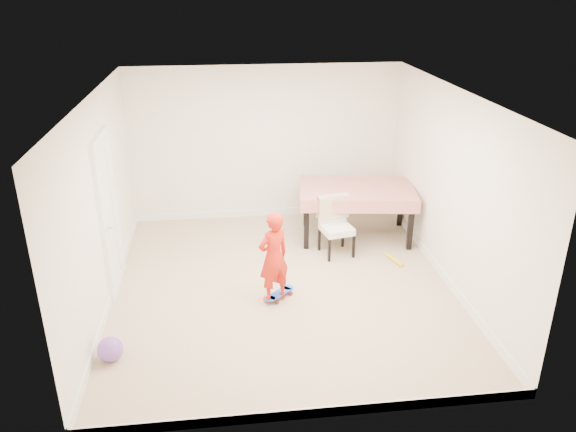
{
  "coord_description": "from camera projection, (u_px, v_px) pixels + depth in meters",
  "views": [
    {
      "loc": [
        -0.73,
        -6.59,
        3.87
      ],
      "look_at": [
        0.1,
        0.2,
        0.95
      ],
      "focal_mm": 35.0,
      "sensor_mm": 36.0,
      "label": 1
    }
  ],
  "objects": [
    {
      "name": "foam_toy",
      "position": [
        394.0,
        260.0,
        8.27
      ],
      "size": [
        0.18,
        0.4,
        0.06
      ],
      "primitive_type": "cylinder",
      "rotation": [
        1.57,
        0.0,
        0.31
      ],
      "color": "yellow",
      "rests_on": "ground"
    },
    {
      "name": "baseboard_right",
      "position": [
        441.0,
        273.0,
        7.84
      ],
      "size": [
        0.02,
        5.0,
        0.12
      ],
      "primitive_type": "cube",
      "color": "white",
      "rests_on": "ground"
    },
    {
      "name": "baseboard_back",
      "position": [
        267.0,
        212.0,
        9.87
      ],
      "size": [
        4.5,
        0.02,
        0.12
      ],
      "primitive_type": "cube",
      "color": "white",
      "rests_on": "ground"
    },
    {
      "name": "baseboard_left",
      "position": [
        113.0,
        293.0,
        7.35
      ],
      "size": [
        0.02,
        5.0,
        0.12
      ],
      "primitive_type": "cube",
      "color": "white",
      "rests_on": "ground"
    },
    {
      "name": "dining_chair",
      "position": [
        337.0,
        227.0,
        8.34
      ],
      "size": [
        0.6,
        0.66,
        0.89
      ],
      "primitive_type": null,
      "rotation": [
        0.0,
        0.0,
        0.21
      ],
      "color": "white",
      "rests_on": "ground"
    },
    {
      "name": "wall_left",
      "position": [
        101.0,
        205.0,
        6.86
      ],
      "size": [
        0.04,
        5.0,
        2.6
      ],
      "primitive_type": "cube",
      "color": "white",
      "rests_on": "ground"
    },
    {
      "name": "wall_right",
      "position": [
        451.0,
        190.0,
        7.36
      ],
      "size": [
        0.04,
        5.0,
        2.6
      ],
      "primitive_type": "cube",
      "color": "white",
      "rests_on": "ground"
    },
    {
      "name": "ceiling",
      "position": [
        282.0,
        96.0,
        6.61
      ],
      "size": [
        4.5,
        5.0,
        0.04
      ],
      "primitive_type": "cube",
      "color": "white",
      "rests_on": "wall_back"
    },
    {
      "name": "wall_back",
      "position": [
        266.0,
        144.0,
        9.37
      ],
      "size": [
        4.5,
        0.04,
        2.6
      ],
      "primitive_type": "cube",
      "color": "white",
      "rests_on": "ground"
    },
    {
      "name": "balloon",
      "position": [
        110.0,
        349.0,
        6.1
      ],
      "size": [
        0.28,
        0.28,
        0.28
      ],
      "primitive_type": "sphere",
      "color": "purple",
      "rests_on": "ground"
    },
    {
      "name": "child",
      "position": [
        274.0,
        260.0,
        7.04
      ],
      "size": [
        0.52,
        0.47,
        1.2
      ],
      "primitive_type": "imported",
      "rotation": [
        0.0,
        0.0,
        3.66
      ],
      "color": "red",
      "rests_on": "ground"
    },
    {
      "name": "dining_table",
      "position": [
        356.0,
        212.0,
        8.94
      ],
      "size": [
        1.92,
        1.36,
        0.84
      ],
      "primitive_type": null,
      "rotation": [
        0.0,
        0.0,
        -0.14
      ],
      "color": "#B51C09",
      "rests_on": "ground"
    },
    {
      "name": "skateboard",
      "position": [
        279.0,
        295.0,
        7.33
      ],
      "size": [
        0.49,
        0.48,
        0.08
      ],
      "primitive_type": null,
      "rotation": [
        0.0,
        0.0,
        0.76
      ],
      "color": "blue",
      "rests_on": "ground"
    },
    {
      "name": "ground",
      "position": [
        282.0,
        286.0,
        7.62
      ],
      "size": [
        5.0,
        5.0,
        0.0
      ],
      "primitive_type": "plane",
      "color": "tan",
      "rests_on": "ground"
    },
    {
      "name": "wall_front",
      "position": [
        314.0,
        300.0,
        4.84
      ],
      "size": [
        4.5,
        0.04,
        2.6
      ],
      "primitive_type": "cube",
      "color": "white",
      "rests_on": "ground"
    },
    {
      "name": "door",
      "position": [
        109.0,
        216.0,
        7.24
      ],
      "size": [
        0.11,
        0.94,
        2.11
      ],
      "primitive_type": "cube",
      "color": "white",
      "rests_on": "ground"
    },
    {
      "name": "baseboard_front",
      "position": [
        312.0,
        413.0,
        5.32
      ],
      "size": [
        4.5,
        0.02,
        0.12
      ],
      "primitive_type": "cube",
      "color": "white",
      "rests_on": "ground"
    }
  ]
}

